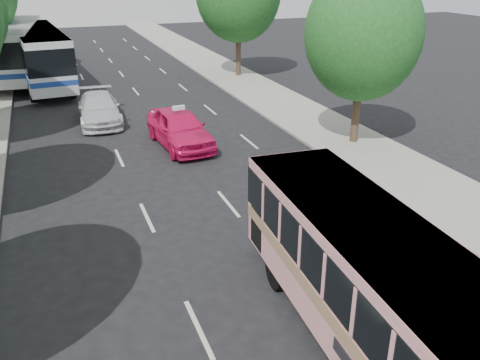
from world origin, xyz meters
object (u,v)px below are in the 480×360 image
pink_bus (374,279)px  pink_taxi (180,128)px  white_pickup (99,109)px  tour_coach_rear (16,46)px  tour_coach_front (40,52)px

pink_bus → pink_taxi: pink_bus is taller
white_pickup → tour_coach_rear: 14.04m
pink_taxi → white_pickup: (-3.00, 5.15, -0.12)m
tour_coach_rear → white_pickup: bearing=-67.9°
white_pickup → pink_bus: bearing=-77.4°
white_pickup → tour_coach_front: bearing=106.7°
white_pickup → tour_coach_rear: bearing=109.8°
pink_bus → white_pickup: pink_bus is taller
pink_taxi → tour_coach_front: bearing=105.2°
pink_taxi → white_pickup: pink_taxi is taller
pink_taxi → white_pickup: 5.96m
pink_bus → tour_coach_front: 30.54m
white_pickup → tour_coach_front: tour_coach_front is taller
pink_taxi → tour_coach_rear: size_ratio=0.39×
white_pickup → tour_coach_front: 10.66m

